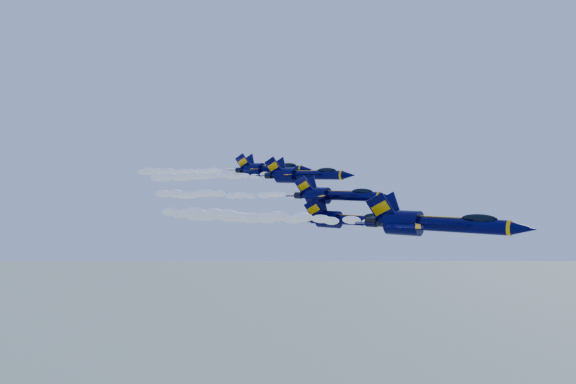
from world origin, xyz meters
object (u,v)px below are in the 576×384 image
Objects in this scene: jet_second at (349,220)px; jet_fourth at (304,175)px; jet_lead at (435,223)px; jet_fifth at (269,169)px; jet_third at (337,195)px.

jet_second is 0.89× the size of jet_fourth.
jet_lead is 52.64m from jet_fifth.
jet_lead is 18.01m from jet_second.
jet_fifth reaches higher than jet_lead.
jet_lead is at bearing -32.18° from jet_fifth.
jet_lead is at bearing -30.41° from jet_third.
jet_third is 30.23m from jet_fifth.
jet_lead is 37.94m from jet_fourth.
jet_fifth reaches higher than jet_fourth.
jet_second is 20.68m from jet_fourth.
jet_fifth is at bearing 147.82° from jet_lead.
jet_fourth is at bearing 142.05° from jet_third.
jet_second is at bearing -37.79° from jet_third.
jet_fourth is 1.00× the size of jet_fifth.
jet_third reaches higher than jet_lead.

